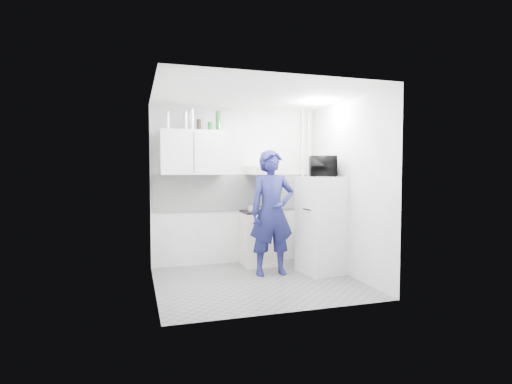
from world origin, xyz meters
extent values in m
plane|color=slate|center=(0.00, 0.00, 0.00)|extent=(2.80, 2.80, 0.00)
plane|color=white|center=(0.00, 0.00, 2.60)|extent=(2.80, 2.80, 0.00)
plane|color=white|center=(0.00, 1.25, 1.30)|extent=(2.80, 0.00, 2.80)
plane|color=white|center=(-1.40, 0.00, 1.30)|extent=(0.00, 2.60, 2.60)
plane|color=white|center=(1.40, 0.00, 1.30)|extent=(0.00, 2.60, 2.60)
imported|color=#191B4F|center=(0.33, 0.34, 0.94)|extent=(0.69, 0.47, 1.87)
cube|color=silver|center=(0.32, 1.00, 0.43)|extent=(0.54, 0.54, 0.86)
cube|color=white|center=(1.10, 0.22, 0.74)|extent=(0.70, 0.70, 1.47)
cube|color=black|center=(0.32, 1.00, 0.88)|extent=(0.52, 0.52, 0.03)
cylinder|color=silver|center=(0.24, 1.04, 0.94)|extent=(0.17, 0.17, 0.09)
imported|color=black|center=(1.10, 0.22, 1.63)|extent=(0.66, 0.55, 0.31)
cylinder|color=silver|center=(-1.13, 1.07, 2.34)|extent=(0.06, 0.06, 0.27)
cylinder|color=silver|center=(-0.85, 1.07, 2.34)|extent=(0.07, 0.07, 0.29)
cylinder|color=silver|center=(-0.75, 1.07, 2.37)|extent=(0.08, 0.08, 0.34)
cylinder|color=black|center=(-0.65, 1.07, 2.29)|extent=(0.07, 0.07, 0.18)
cylinder|color=#144C1E|center=(-0.47, 1.07, 2.27)|extent=(0.07, 0.07, 0.14)
cylinder|color=#144C1E|center=(-0.33, 1.07, 2.36)|extent=(0.08, 0.08, 0.32)
cube|color=white|center=(-0.75, 1.07, 1.85)|extent=(1.00, 0.35, 0.70)
cube|color=silver|center=(0.45, 1.00, 1.57)|extent=(0.60, 0.50, 0.14)
cube|color=white|center=(0.00, 1.24, 1.20)|extent=(2.74, 0.03, 0.60)
cylinder|color=silver|center=(1.30, 1.17, 1.30)|extent=(0.05, 0.05, 2.60)
cylinder|color=silver|center=(1.18, 1.17, 1.30)|extent=(0.04, 0.04, 2.60)
cylinder|color=white|center=(1.00, 0.20, 2.57)|extent=(0.10, 0.10, 0.02)
camera|label=1|loc=(-1.64, -5.27, 1.56)|focal=28.00mm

